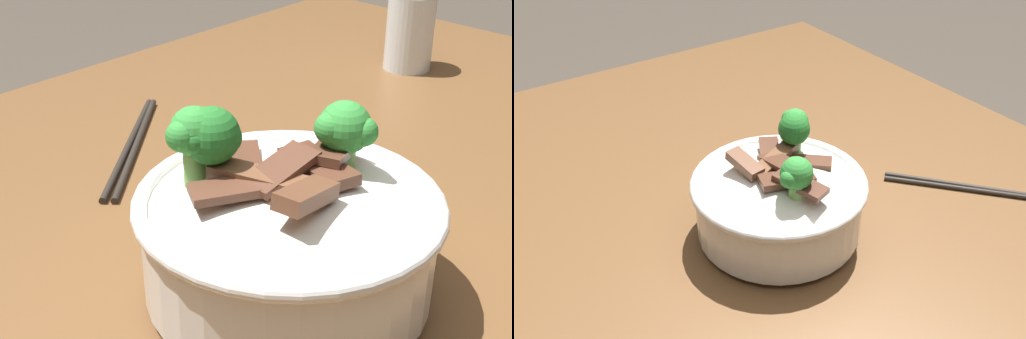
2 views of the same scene
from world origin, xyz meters
The scene contains 3 objects.
rice_bowl centered at (0.04, 0.04, 0.88)m, with size 0.22×0.22×0.15m.
drinking_glass centered at (-0.44, -0.16, 0.86)m, with size 0.06×0.06×0.10m.
chopsticks_pair centered at (-0.04, -0.24, 0.82)m, with size 0.19×0.16×0.01m.
Camera 1 is at (0.38, 0.34, 1.17)m, focal length 52.31 mm.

